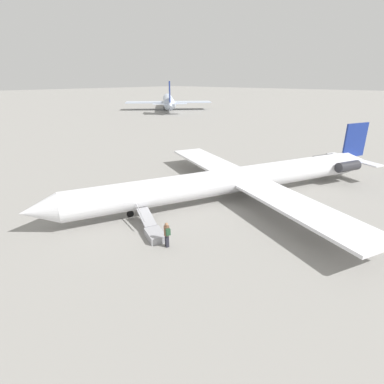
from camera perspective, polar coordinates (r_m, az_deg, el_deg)
The scene contains 5 objects.
ground_plane at distance 27.79m, azimuth 7.50°, elevation -1.20°, with size 600.00×600.00×0.00m, color gray.
airplane_main at distance 27.67m, azimuth 9.28°, elevation 2.49°, with size 32.32×25.76×5.94m.
airplane_taxiing_distant at distance 110.03m, azimuth -4.49°, elevation 16.89°, with size 30.77×32.13×9.58m.
boarding_stairs at distance 21.24m, azimuth -7.38°, elevation -7.41°, with size 2.54×4.08×1.55m.
passenger at distance 19.52m, azimuth -4.80°, elevation -7.84°, with size 0.45×0.57×1.74m.
Camera 1 is at (21.62, 14.06, 10.35)m, focal length 28.00 mm.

